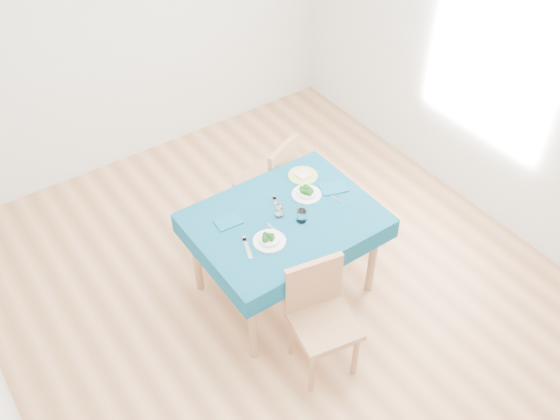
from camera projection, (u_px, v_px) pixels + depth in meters
room_shell at (280, 152)px, 3.94m from camera, size 4.02×4.52×2.73m
table at (285, 255)px, 4.62m from camera, size 1.28×0.97×0.76m
chair_near at (325, 317)px, 4.03m from camera, size 0.48×0.51×1.01m
chair_far at (265, 175)px, 5.13m from camera, size 0.53×0.55×0.98m
bowl_near at (269, 238)px, 4.16m from camera, size 0.22×0.22×0.07m
bowl_far at (307, 192)px, 4.51m from camera, size 0.22×0.22×0.07m
fork_near at (247, 248)px, 4.14m from camera, size 0.09×0.19×0.00m
knife_near at (276, 232)px, 4.25m from camera, size 0.02×0.21×0.00m
fork_far at (277, 206)px, 4.44m from camera, size 0.10×0.19×0.00m
knife_far at (331, 196)px, 4.52m from camera, size 0.06×0.20×0.00m
napkin_near at (228, 222)px, 4.32m from camera, size 0.19×0.14×0.01m
napkin_far at (333, 188)px, 4.58m from camera, size 0.23×0.19×0.01m
tumbler_center at (279, 211)px, 4.35m from camera, size 0.06×0.06×0.08m
tumbler_side at (302, 216)px, 4.30m from camera, size 0.07×0.07×0.09m
side_plate at (303, 176)px, 4.69m from camera, size 0.22×0.22×0.01m
bread_slice at (303, 174)px, 4.68m from camera, size 0.11×0.11×0.02m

